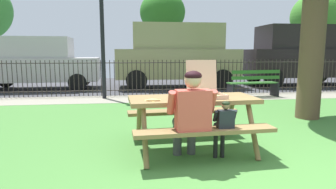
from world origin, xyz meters
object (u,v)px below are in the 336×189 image
object	(u,v)px
adult_at_table	(191,113)
parked_car_left	(37,63)
far_tree_midleft	(163,13)
far_tree_center	(318,17)
parked_car_right	(301,54)
lamp_post_walkway	(102,20)
pizza_box_open	(205,90)
park_bench_center	(253,84)
parked_car_center	(177,54)
pizza_slice_on_table	(153,100)
child_at_table	(223,124)
picnic_table_foreground	(193,109)

from	to	relation	value
adult_at_table	parked_car_left	distance (m)	8.90
far_tree_midleft	far_tree_center	size ratio (longest dim) A/B	0.96
parked_car_right	far_tree_midleft	distance (m)	8.27
lamp_post_walkway	far_tree_midleft	xyz separation A→B (m)	(2.73, 8.51, 1.34)
pizza_box_open	parked_car_left	xyz separation A→B (m)	(-4.51, 7.28, 0.14)
lamp_post_walkway	far_tree_center	distance (m)	15.26
park_bench_center	parked_car_center	bearing A→B (deg)	125.47
park_bench_center	far_tree_center	xyz separation A→B (m)	(8.00, 8.83, 3.14)
park_bench_center	parked_car_center	size ratio (longest dim) A/B	0.35
far_tree_midleft	parked_car_center	bearing A→B (deg)	-90.98
pizza_slice_on_table	parked_car_left	distance (m)	8.39
parked_car_center	far_tree_center	distance (m)	11.89
park_bench_center	far_tree_center	size ratio (longest dim) A/B	0.32
adult_at_table	park_bench_center	size ratio (longest dim) A/B	0.73
far_tree_center	far_tree_midleft	bearing A→B (deg)	-180.00
pizza_box_open	child_at_table	world-z (taller)	pizza_box_open
child_at_table	far_tree_midleft	world-z (taller)	far_tree_midleft
pizza_slice_on_table	lamp_post_walkway	world-z (taller)	lamp_post_walkway
lamp_post_walkway	parked_car_left	xyz separation A→B (m)	(-2.64, 2.47, -1.31)
picnic_table_foreground	adult_at_table	bearing A→B (deg)	-104.62
adult_at_table	far_tree_midleft	xyz separation A→B (m)	(1.17, 13.88, 3.00)
adult_at_table	far_tree_center	world-z (taller)	far_tree_center
pizza_slice_on_table	child_at_table	bearing A→B (deg)	-21.22
picnic_table_foreground	far_tree_midleft	bearing A→B (deg)	85.55
adult_at_table	lamp_post_walkway	size ratio (longest dim) A/B	0.32
pizza_slice_on_table	lamp_post_walkway	distance (m)	5.38
far_tree_midleft	lamp_post_walkway	bearing A→B (deg)	-107.75
parked_car_center	child_at_table	bearing A→B (deg)	-94.69
child_at_table	parked_car_left	world-z (taller)	parked_car_left
far_tree_center	lamp_post_walkway	bearing A→B (deg)	-145.97
pizza_box_open	child_at_table	size ratio (longest dim) A/B	0.69
far_tree_center	pizza_box_open	bearing A→B (deg)	-128.85
child_at_table	parked_car_center	size ratio (longest dim) A/B	0.17
lamp_post_walkway	child_at_table	bearing A→B (deg)	-69.80
picnic_table_foreground	park_bench_center	xyz separation A→B (m)	(2.92, 4.55, -0.18)
far_tree_midleft	pizza_slice_on_table	bearing A→B (deg)	-96.85
picnic_table_foreground	parked_car_left	xyz separation A→B (m)	(-4.32, 7.33, 0.41)
child_at_table	far_tree_center	xyz separation A→B (m)	(10.63, 13.89, 3.06)
adult_at_table	child_at_table	bearing A→B (deg)	-0.95
parked_car_left	park_bench_center	bearing A→B (deg)	-21.02
parked_car_left	far_tree_midleft	bearing A→B (deg)	48.41
picnic_table_foreground	parked_car_left	world-z (taller)	parked_car_left
pizza_box_open	far_tree_center	bearing A→B (deg)	51.15
parked_car_right	far_tree_midleft	world-z (taller)	far_tree_midleft
far_tree_midleft	parked_car_right	bearing A→B (deg)	-49.62
pizza_box_open	parked_car_left	size ratio (longest dim) A/B	0.12
park_bench_center	adult_at_table	bearing A→B (deg)	-121.12
child_at_table	park_bench_center	world-z (taller)	park_bench_center
pizza_slice_on_table	picnic_table_foreground	bearing A→B (deg)	16.66
picnic_table_foreground	parked_car_right	distance (m)	9.62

